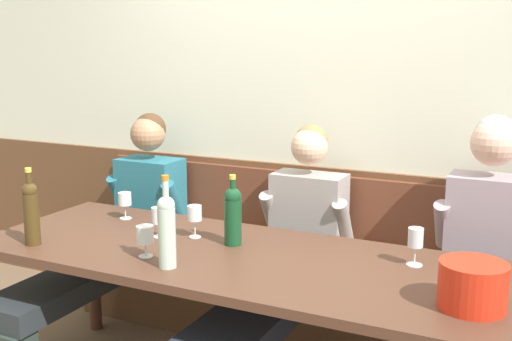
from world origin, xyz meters
TOP-DOWN VIEW (x-y plane):
  - room_wall_back at (0.00, 1.09)m, footprint 6.80×0.08m
  - wood_wainscot_panel at (0.00, 1.04)m, footprint 6.80×0.03m
  - wall_bench at (0.00, 0.83)m, footprint 2.77×0.42m
  - dining_table at (0.00, 0.08)m, footprint 2.47×0.88m
  - person_left_seat at (-1.00, 0.44)m, footprint 0.48×1.36m
  - person_center_left_seat at (0.03, 0.41)m, footprint 0.49×1.34m
  - person_center_right_seat at (0.94, 0.46)m, footprint 0.48×1.35m
  - ice_bucket at (0.98, -0.07)m, footprint 0.24×0.24m
  - wine_bottle_amber_mid at (-0.93, -0.21)m, footprint 0.07×0.07m
  - wine_bottle_green_tall at (-0.20, -0.19)m, footprint 0.07×0.07m
  - wine_bottle_clear_water at (-0.10, 0.19)m, footprint 0.08×0.08m
  - wine_glass_mid_right at (-0.82, 0.33)m, footprint 0.07×0.07m
  - wine_glass_center_rear at (-0.36, -0.12)m, footprint 0.07×0.07m
  - wine_glass_near_bucket at (-0.32, 0.21)m, footprint 0.07×0.07m
  - wine_glass_center_front at (-0.48, 0.13)m, footprint 0.06×0.06m
  - wine_glass_left_end at (0.71, 0.28)m, footprint 0.07×0.07m

SIDE VIEW (x-z plane):
  - wall_bench at x=0.00m, z-range -0.19..0.75m
  - wood_wainscot_panel at x=0.00m, z-range 0.00..0.97m
  - person_center_left_seat at x=0.03m, z-range -0.02..1.22m
  - person_left_seat at x=-1.00m, z-range -0.01..1.24m
  - person_center_right_seat at x=0.94m, z-range -0.01..1.33m
  - dining_table at x=0.00m, z-range 0.30..1.05m
  - ice_bucket at x=0.98m, z-range 0.75..0.92m
  - wine_glass_center_rear at x=-0.36m, z-range 0.77..0.91m
  - wine_glass_mid_right at x=-0.82m, z-range 0.78..0.92m
  - wine_glass_center_front at x=-0.48m, z-range 0.78..0.92m
  - wine_glass_left_end at x=0.71m, z-range 0.78..0.94m
  - wine_glass_near_bucket at x=-0.32m, z-range 0.78..0.94m
  - wine_bottle_clear_water at x=-0.10m, z-range 0.73..1.06m
  - wine_bottle_amber_mid at x=-0.93m, z-range 0.73..1.09m
  - wine_bottle_green_tall at x=-0.20m, z-range 0.72..1.11m
  - room_wall_back at x=0.00m, z-range 0.00..2.80m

